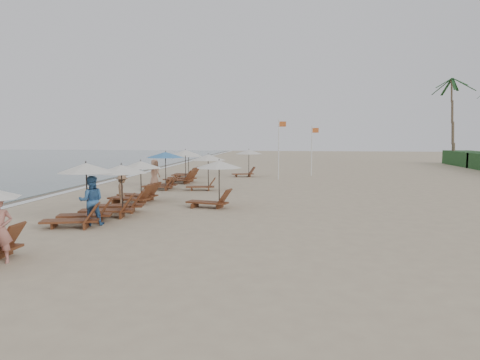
# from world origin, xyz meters

# --- Properties ---
(ground) EXTENTS (160.00, 160.00, 0.00)m
(ground) POSITION_xyz_m (0.00, 0.00, 0.00)
(ground) COLOR tan
(ground) RESTS_ON ground
(wet_sand_band) EXTENTS (3.20, 140.00, 0.01)m
(wet_sand_band) POSITION_xyz_m (-12.50, 10.00, 0.00)
(wet_sand_band) COLOR #6B5E4C
(wet_sand_band) RESTS_ON ground
(foam_line) EXTENTS (0.50, 140.00, 0.02)m
(foam_line) POSITION_xyz_m (-11.20, 10.00, 0.01)
(foam_line) COLOR white
(foam_line) RESTS_ON ground
(lounger_station_1) EXTENTS (2.63, 2.41, 2.38)m
(lounger_station_1) POSITION_xyz_m (-5.59, 1.05, 1.08)
(lounger_station_1) COLOR brown
(lounger_station_1) RESTS_ON ground
(lounger_station_2) EXTENTS (2.78, 2.44, 2.16)m
(lounger_station_2) POSITION_xyz_m (-5.15, 3.27, 0.99)
(lounger_station_2) COLOR brown
(lounger_station_2) RESTS_ON ground
(lounger_station_3) EXTENTS (2.70, 2.45, 2.11)m
(lounger_station_3) POSITION_xyz_m (-5.56, 6.72, 0.96)
(lounger_station_3) COLOR brown
(lounger_station_3) RESTS_ON ground
(lounger_station_4) EXTENTS (2.59, 2.40, 2.38)m
(lounger_station_4) POSITION_xyz_m (-5.78, 12.04, 1.28)
(lounger_station_4) COLOR brown
(lounger_station_4) RESTS_ON ground
(lounger_station_5) EXTENTS (2.73, 2.56, 2.36)m
(lounger_station_5) POSITION_xyz_m (-5.57, 15.94, 1.08)
(lounger_station_5) COLOR brown
(lounger_station_5) RESTS_ON ground
(lounger_station_6) EXTENTS (2.57, 2.44, 2.06)m
(lounger_station_6) POSITION_xyz_m (-6.21, 19.78, 1.17)
(lounger_station_6) COLOR brown
(lounger_station_6) RESTS_ON ground
(inland_station_0) EXTENTS (2.74, 2.24, 2.22)m
(inland_station_0) POSITION_xyz_m (-1.29, 5.71, 1.36)
(inland_station_0) COLOR brown
(inland_station_0) RESTS_ON ground
(inland_station_1) EXTENTS (2.55, 2.24, 2.22)m
(inland_station_1) POSITION_xyz_m (-3.02, 12.03, 1.48)
(inland_station_1) COLOR brown
(inland_station_1) RESTS_ON ground
(inland_station_2) EXTENTS (2.59, 2.24, 2.22)m
(inland_station_2) POSITION_xyz_m (-1.43, 21.13, 1.46)
(inland_station_2) COLOR brown
(inland_station_2) RESTS_ON ground
(beachgoer_mid_a) EXTENTS (1.13, 1.02, 1.90)m
(beachgoer_mid_a) POSITION_xyz_m (-5.17, 1.07, 0.95)
(beachgoer_mid_a) COLOR #316095
(beachgoer_mid_a) RESTS_ON ground
(beachgoer_mid_b) EXTENTS (0.94, 1.13, 1.52)m
(beachgoer_mid_b) POSITION_xyz_m (-5.84, 5.67, 0.76)
(beachgoer_mid_b) COLOR #845F43
(beachgoer_mid_b) RESTS_ON ground
(beachgoer_far_b) EXTENTS (0.83, 1.02, 1.81)m
(beachgoer_far_b) POSITION_xyz_m (-6.84, 13.64, 0.91)
(beachgoer_far_b) COLOR tan
(beachgoer_far_b) RESTS_ON ground
(flag_pole_near) EXTENTS (0.60, 0.08, 4.67)m
(flag_pole_near) POSITION_xyz_m (1.30, 19.05, 2.58)
(flag_pole_near) COLOR silver
(flag_pole_near) RESTS_ON ground
(flag_pole_far) EXTENTS (0.60, 0.08, 4.23)m
(flag_pole_far) POSITION_xyz_m (3.96, 22.42, 2.35)
(flag_pole_far) COLOR silver
(flag_pole_far) RESTS_ON ground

